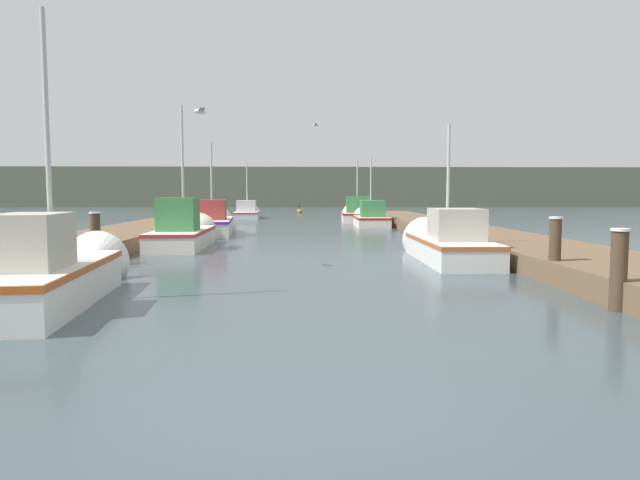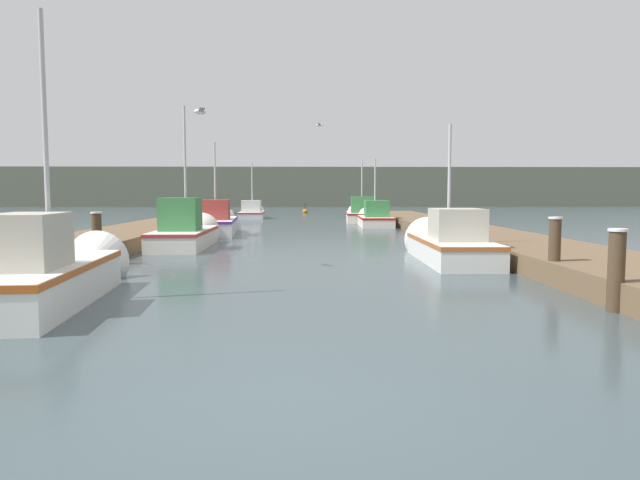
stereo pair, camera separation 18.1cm
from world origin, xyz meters
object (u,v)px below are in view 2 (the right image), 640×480
(seagull_1, at_px, (320,125))
(fishing_boat_6, at_px, (253,212))
(fishing_boat_3, at_px, (216,223))
(seagull_lead, at_px, (200,112))
(mooring_piling_2, at_px, (554,250))
(fishing_boat_2, at_px, (188,232))
(mooring_piling_1, at_px, (97,238))
(mooring_piling_0, at_px, (616,270))
(fishing_boat_1, at_px, (446,243))
(fishing_boat_4, at_px, (374,218))
(channel_buoy, at_px, (305,212))
(fishing_boat_5, at_px, (361,214))
(fishing_boat_0, at_px, (55,272))

(seagull_1, bearing_deg, fishing_boat_6, -155.20)
(fishing_boat_3, height_order, seagull_lead, fishing_boat_3)
(fishing_boat_3, relative_size, mooring_piling_2, 4.64)
(fishing_boat_2, xyz_separation_m, seagull_1, (4.53, 6.56, 4.28))
(fishing_boat_2, height_order, mooring_piling_1, fishing_boat_2)
(fishing_boat_6, height_order, mooring_piling_0, fishing_boat_6)
(fishing_boat_3, relative_size, fishing_boat_6, 1.20)
(fishing_boat_1, bearing_deg, fishing_boat_4, 91.43)
(fishing_boat_4, height_order, seagull_1, seagull_1)
(fishing_boat_1, xyz_separation_m, channel_buoy, (-3.84, 33.63, -0.30))
(fishing_boat_1, height_order, fishing_boat_5, fishing_boat_5)
(fishing_boat_1, bearing_deg, mooring_piling_2, -74.38)
(fishing_boat_5, height_order, mooring_piling_0, fishing_boat_5)
(mooring_piling_0, distance_m, seagull_1, 18.16)
(seagull_lead, bearing_deg, fishing_boat_5, -35.20)
(fishing_boat_4, height_order, mooring_piling_0, fishing_boat_4)
(fishing_boat_5, relative_size, seagull_1, 8.98)
(fishing_boat_4, distance_m, seagull_1, 6.97)
(fishing_boat_2, xyz_separation_m, fishing_boat_3, (0.05, 5.65, 0.01))
(fishing_boat_4, bearing_deg, seagull_lead, -108.05)
(fishing_boat_0, bearing_deg, seagull_lead, 58.38)
(fishing_boat_2, bearing_deg, fishing_boat_6, 88.64)
(fishing_boat_5, height_order, mooring_piling_1, fishing_boat_5)
(fishing_boat_5, xyz_separation_m, mooring_piling_1, (-8.48, -20.32, 0.22))
(fishing_boat_3, xyz_separation_m, seagull_1, (4.48, 0.91, 4.27))
(fishing_boat_1, height_order, fishing_boat_2, fishing_boat_2)
(fishing_boat_4, relative_size, mooring_piling_0, 3.82)
(fishing_boat_1, relative_size, fishing_boat_3, 0.90)
(fishing_boat_1, distance_m, fishing_boat_3, 12.24)
(fishing_boat_4, bearing_deg, fishing_boat_3, -142.53)
(fishing_boat_2, distance_m, channel_buoy, 29.95)
(fishing_boat_0, relative_size, mooring_piling_0, 4.25)
(fishing_boat_0, xyz_separation_m, fishing_boat_3, (0.28, 15.10, 0.01))
(fishing_boat_0, distance_m, seagull_lead, 5.07)
(fishing_boat_0, height_order, fishing_boat_5, fishing_boat_0)
(fishing_boat_3, xyz_separation_m, fishing_boat_5, (7.22, 9.81, -0.04))
(fishing_boat_6, bearing_deg, mooring_piling_1, -95.22)
(fishing_boat_1, relative_size, mooring_piling_1, 4.20)
(fishing_boat_6, bearing_deg, mooring_piling_0, -77.12)
(mooring_piling_2, bearing_deg, fishing_boat_0, -171.26)
(fishing_boat_0, relative_size, fishing_boat_4, 1.11)
(channel_buoy, bearing_deg, fishing_boat_1, -83.49)
(fishing_boat_0, bearing_deg, fishing_boat_2, 83.65)
(fishing_boat_0, relative_size, fishing_boat_3, 0.87)
(fishing_boat_0, distance_m, fishing_boat_4, 22.00)
(mooring_piling_0, bearing_deg, channel_buoy, 96.66)
(fishing_boat_5, height_order, channel_buoy, fishing_boat_5)
(fishing_boat_3, xyz_separation_m, fishing_boat_6, (0.16, 14.96, -0.09))
(mooring_piling_2, distance_m, seagull_1, 15.77)
(fishing_boat_4, xyz_separation_m, mooring_piling_0, (0.99, -21.79, 0.20))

